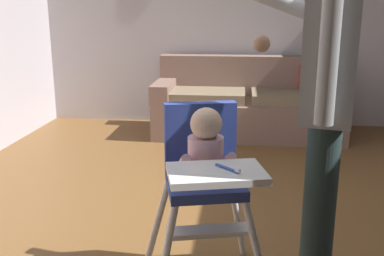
{
  "coord_description": "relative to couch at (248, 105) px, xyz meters",
  "views": [
    {
      "loc": [
        0.2,
        -2.61,
        1.38
      ],
      "look_at": [
        -0.05,
        -0.37,
        0.78
      ],
      "focal_mm": 41.82,
      "sensor_mm": 36.0,
      "label": 1
    }
  ],
  "objects": [
    {
      "name": "ground",
      "position": [
        -0.29,
        -2.39,
        -0.38
      ],
      "size": [
        6.0,
        7.35,
        0.1
      ],
      "primitive_type": "cube",
      "color": "brown"
    },
    {
      "name": "couch",
      "position": [
        0.0,
        0.0,
        0.0
      ],
      "size": [
        2.08,
        0.86,
        0.86
      ],
      "rotation": [
        0.0,
        0.0,
        -1.57
      ],
      "color": "#826357",
      "rests_on": "ground"
    },
    {
      "name": "high_chair",
      "position": [
        -0.26,
        -2.97,
        0.33
      ],
      "size": [
        0.73,
        0.82,
        0.95
      ],
      "rotation": [
        0.0,
        0.0,
        -1.33
      ],
      "color": "white",
      "rests_on": "ground"
    },
    {
      "name": "adult_standing",
      "position": [
        0.27,
        -3.1,
        0.64
      ],
      "size": [
        0.5,
        0.57,
        1.71
      ],
      "rotation": [
        0.0,
        0.0,
        2.9
      ],
      "color": "#233535",
      "rests_on": "ground"
    },
    {
      "name": "wall_far",
      "position": [
        -0.29,
        0.52,
        1.0
      ],
      "size": [
        5.2,
        0.06,
        2.67
      ],
      "primitive_type": "cube",
      "color": "#BFB9BB",
      "rests_on": "ground"
    }
  ]
}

